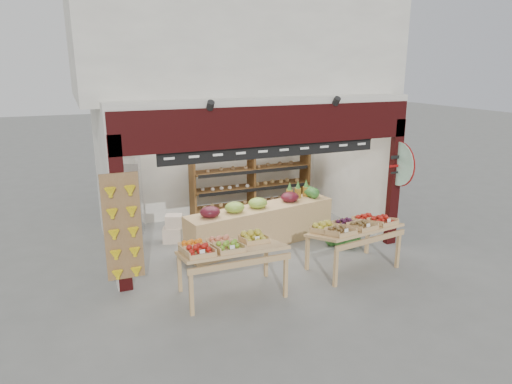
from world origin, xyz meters
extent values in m
plane|color=slate|center=(0.00, 0.00, 0.00)|extent=(60.00, 60.00, 0.00)
cube|color=silver|center=(0.00, 2.29, 1.50)|extent=(5.76, 0.18, 3.00)
cube|color=silver|center=(-2.79, 0.60, 1.50)|extent=(0.18, 3.38, 3.00)
cube|color=silver|center=(2.79, 0.60, 1.50)|extent=(0.18, 3.38, 3.00)
cube|color=silver|center=(0.00, 0.60, 3.06)|extent=(5.76, 3.38, 0.12)
cube|color=silver|center=(0.00, 1.70, 4.20)|extent=(6.36, 4.60, 2.40)
cube|color=black|center=(0.00, -1.05, 2.65)|extent=(5.70, 0.14, 0.70)
cube|color=black|center=(-2.75, -1.05, 1.32)|extent=(0.22, 0.14, 2.65)
cube|color=black|center=(2.75, -1.05, 1.32)|extent=(0.22, 0.14, 2.65)
cube|color=black|center=(0.00, -1.02, 2.20)|extent=(4.20, 0.05, 0.26)
cylinder|color=white|center=(0.10, -0.95, 2.45)|extent=(0.34, 0.05, 0.34)
cube|color=olive|center=(-2.73, -1.14, 1.15)|extent=(0.60, 0.04, 1.80)
cylinder|color=silver|center=(2.75, -1.14, 1.75)|extent=(0.04, 0.90, 0.90)
cylinder|color=maroon|center=(2.75, -1.16, 1.75)|extent=(0.01, 0.92, 0.92)
cube|color=brown|center=(-0.82, 1.69, 0.79)|extent=(0.05, 0.50, 1.59)
cube|color=brown|center=(0.67, 1.69, 0.79)|extent=(0.05, 0.50, 1.59)
cube|color=brown|center=(2.16, 1.69, 0.79)|extent=(0.05, 0.50, 1.59)
cube|color=brown|center=(0.67, 1.69, 0.35)|extent=(2.98, 0.50, 0.04)
cube|color=brown|center=(0.67, 1.69, 0.79)|extent=(2.98, 0.50, 0.04)
cube|color=brown|center=(0.67, 1.69, 1.24)|extent=(2.98, 0.50, 0.04)
cube|color=brown|center=(0.67, 1.69, 1.59)|extent=(2.98, 0.50, 0.04)
cone|color=brown|center=(-0.52, 1.69, 1.73)|extent=(0.32, 0.32, 0.28)
cone|color=brown|center=(0.07, 1.69, 1.73)|extent=(0.32, 0.32, 0.28)
cone|color=brown|center=(0.67, 1.69, 1.73)|extent=(0.32, 0.32, 0.28)
cone|color=brown|center=(1.26, 1.69, 1.73)|extent=(0.32, 0.32, 0.28)
cone|color=brown|center=(1.86, 1.69, 1.73)|extent=(0.32, 0.32, 0.28)
cube|color=silver|center=(-2.40, 1.55, 0.91)|extent=(0.88, 0.88, 1.82)
cube|color=white|center=(-1.54, 0.78, 0.16)|extent=(0.46, 0.40, 0.33)
cube|color=white|center=(-1.49, 0.78, 0.47)|extent=(0.42, 0.37, 0.27)
cube|color=#124618|center=(-1.05, 0.50, 0.14)|extent=(0.44, 0.38, 0.27)
cube|color=white|center=(-0.92, 0.88, 0.13)|extent=(0.40, 0.35, 0.26)
cube|color=tan|center=(0.18, -0.07, 0.41)|extent=(3.38, 1.21, 0.83)
ellipsoid|color=#59141E|center=(-1.00, -0.27, 0.93)|extent=(0.40, 0.37, 0.22)
ellipsoid|color=#8CB23F|center=(-0.45, -0.18, 0.93)|extent=(0.40, 0.37, 0.22)
ellipsoid|color=#8CB23F|center=(0.09, -0.08, 0.93)|extent=(0.40, 0.37, 0.22)
ellipsoid|color=#59141E|center=(0.91, 0.06, 0.93)|extent=(0.40, 0.37, 0.22)
cylinder|color=olive|center=(0.97, 0.21, 0.94)|extent=(0.15, 0.15, 0.22)
cylinder|color=olive|center=(1.20, 0.25, 0.94)|extent=(0.15, 0.15, 0.22)
cylinder|color=olive|center=(1.43, 0.29, 0.94)|extent=(0.15, 0.15, 0.22)
cube|color=tan|center=(-1.14, -1.90, 0.79)|extent=(1.70, 0.97, 0.25)
cube|color=tan|center=(-1.93, -2.30, 0.34)|extent=(0.06, 0.06, 0.69)
cube|color=tan|center=(-0.36, -2.33, 0.34)|extent=(0.06, 0.06, 0.69)
cube|color=tan|center=(-1.91, -1.48, 0.34)|extent=(0.06, 0.06, 0.69)
cube|color=tan|center=(-0.35, -1.51, 0.34)|extent=(0.06, 0.06, 0.69)
cube|color=tan|center=(1.27, -1.83, 0.76)|extent=(1.74, 1.13, 0.24)
cube|color=tan|center=(0.58, -2.34, 0.33)|extent=(0.07, 0.07, 0.66)
cube|color=tan|center=(2.08, -2.12, 0.33)|extent=(0.07, 0.07, 0.66)
cube|color=tan|center=(0.47, -1.55, 0.33)|extent=(0.07, 0.07, 0.66)
cube|color=tan|center=(1.96, -1.33, 0.33)|extent=(0.07, 0.07, 0.66)
sphere|color=#194D1A|center=(1.63, -0.88, 0.15)|extent=(0.30, 0.30, 0.30)
sphere|color=#194D1A|center=(1.95, -0.88, 0.15)|extent=(0.30, 0.30, 0.30)
sphere|color=#194D1A|center=(1.63, -0.56, 0.15)|extent=(0.30, 0.30, 0.30)
sphere|color=#194D1A|center=(1.95, -0.56, 0.15)|extent=(0.30, 0.30, 0.30)
sphere|color=#194D1A|center=(1.79, -0.72, 0.42)|extent=(0.30, 0.30, 0.30)
sphere|color=#194D1A|center=(1.79, -0.99, 0.15)|extent=(0.30, 0.30, 0.30)
sphere|color=#194D1A|center=(1.52, -0.72, 0.15)|extent=(0.30, 0.30, 0.30)
camera|label=1|loc=(-3.41, -8.39, 3.67)|focal=32.00mm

